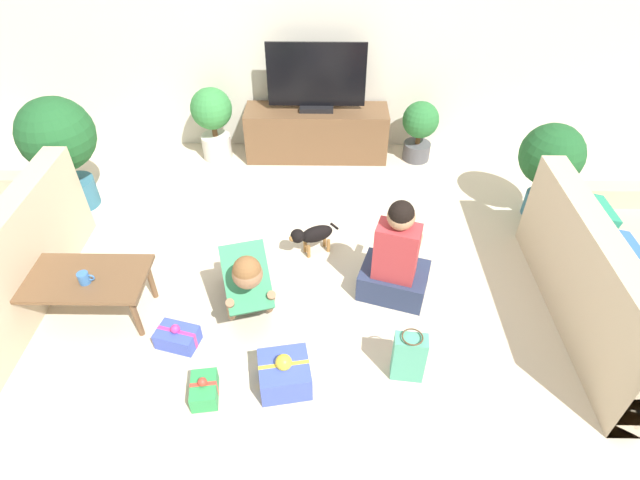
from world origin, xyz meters
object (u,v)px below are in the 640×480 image
at_px(tv_console, 317,133).
at_px(gift_box_c, 178,337).
at_px(mug, 84,278).
at_px(potted_plant_back_right, 420,127).
at_px(person_kneeling, 246,279).
at_px(gift_bag_a, 409,357).
at_px(tv, 316,81).
at_px(potted_plant_corner_right, 551,158).
at_px(gift_box_a, 204,390).
at_px(potted_plant_corner_left, 59,141).
at_px(person_sitting, 396,262).
at_px(sofa_right, 619,290).
at_px(gift_box_b, 284,374).
at_px(dog, 312,235).
at_px(potted_plant_back_left, 213,118).
at_px(coffee_table, 81,281).

xyz_separation_m(tv_console, gift_box_c, (-0.97, -2.71, -0.21)).
bearing_deg(mug, gift_box_c, -18.49).
distance_m(potted_plant_back_right, person_kneeling, 2.84).
bearing_deg(tv_console, gift_bag_a, -77.14).
bearing_deg(potted_plant_back_right, tv, 177.46).
distance_m(potted_plant_corner_right, gift_box_a, 3.54).
bearing_deg(potted_plant_back_right, potted_plant_corner_left, -164.95).
relative_size(person_sitting, gift_box_c, 2.81).
xyz_separation_m(sofa_right, gift_box_c, (-3.25, -0.29, -0.23)).
xyz_separation_m(gift_box_b, gift_box_c, (-0.81, 0.33, -0.04)).
relative_size(dog, gift_box_a, 1.61).
height_order(tv_console, gift_bag_a, tv_console).
relative_size(tv_console, gift_box_a, 5.78).
relative_size(gift_box_c, mug, 2.77).
xyz_separation_m(potted_plant_corner_right, dog, (-2.14, -0.61, -0.42)).
relative_size(tv_console, potted_plant_corner_right, 1.65).
relative_size(tv, mug, 8.54).
distance_m(potted_plant_back_left, person_kneeling, 2.43).
height_order(sofa_right, gift_box_c, sofa_right).
distance_m(potted_plant_back_right, gift_box_b, 3.27).
height_order(coffee_table, potted_plant_back_left, potted_plant_back_left).
relative_size(potted_plant_back_right, gift_box_c, 2.03).
bearing_deg(potted_plant_back_left, potted_plant_corner_right, -17.44).
xyz_separation_m(tv_console, gift_box_a, (-0.69, -3.14, -0.21)).
xyz_separation_m(sofa_right, dog, (-2.29, 0.73, -0.10)).
relative_size(coffee_table, potted_plant_back_left, 1.19).
bearing_deg(potted_plant_back_left, gift_box_a, -81.89).
bearing_deg(tv, gift_box_b, -93.01).
relative_size(person_kneeling, gift_box_c, 2.46).
relative_size(tv, potted_plant_back_right, 1.52).
bearing_deg(gift_box_b, potted_plant_back_left, 107.92).
distance_m(potted_plant_back_left, gift_bag_a, 3.43).
xyz_separation_m(potted_plant_back_left, person_sitting, (1.78, -2.12, -0.14)).
xyz_separation_m(tv_console, tv, (0.00, 0.00, 0.60)).
height_order(potted_plant_corner_left, dog, potted_plant_corner_left).
relative_size(coffee_table, mug, 8.11).
bearing_deg(potted_plant_back_left, tv_console, 2.54).
distance_m(potted_plant_corner_right, gift_box_c, 3.55).
relative_size(potted_plant_back_left, mug, 6.80).
relative_size(coffee_table, potted_plant_corner_right, 1.04).
xyz_separation_m(dog, gift_box_c, (-0.96, -1.02, -0.13)).
distance_m(gift_box_b, mug, 1.59).
height_order(gift_box_c, gift_bag_a, gift_bag_a).
xyz_separation_m(coffee_table, gift_box_c, (0.72, -0.28, -0.29)).
relative_size(gift_box_b, mug, 3.21).
xyz_separation_m(tv_console, mug, (-1.62, -2.49, 0.17)).
bearing_deg(potted_plant_corner_left, tv, 22.77).
bearing_deg(tv_console, person_kneeling, -101.39).
xyz_separation_m(potted_plant_corner_left, person_kneeling, (1.86, -1.40, -0.36)).
relative_size(person_sitting, gift_bag_a, 2.27).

